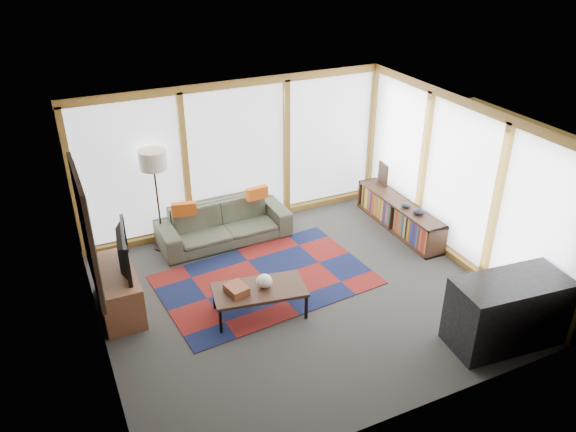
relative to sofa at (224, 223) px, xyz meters
name	(u,v)px	position (x,y,z in m)	size (l,w,h in m)	color
ground	(300,294)	(0.47, -1.95, -0.32)	(5.50, 5.50, 0.00)	#333330
room_envelope	(314,178)	(0.97, -1.39, 1.22)	(5.52, 5.02, 2.62)	#423630
rug	(266,280)	(0.16, -1.42, -0.31)	(3.11, 2.00, 0.01)	maroon
sofa	(224,223)	(0.00, 0.00, 0.00)	(2.20, 0.86, 0.64)	#3D3F2F
pillow_left	(184,209)	(-0.66, -0.04, 0.43)	(0.40, 0.12, 0.22)	#C55414
pillow_right	(257,193)	(0.63, 0.03, 0.42)	(0.38, 0.11, 0.21)	#C55414
floor_lamp	(158,201)	(-1.01, 0.20, 0.54)	(0.43, 0.43, 1.73)	#30221A
coffee_table	(260,301)	(-0.23, -2.13, -0.11)	(1.25, 0.63, 0.42)	black
book_stack	(237,289)	(-0.53, -2.08, 0.15)	(0.24, 0.31, 0.10)	brown
vase	(264,281)	(-0.14, -2.12, 0.19)	(0.22, 0.22, 0.19)	silver
bookshelf	(399,216)	(2.90, -0.93, -0.06)	(0.39, 2.12, 0.53)	black
bowl_a	(419,211)	(2.92, -1.43, 0.26)	(0.20, 0.20, 0.10)	black
bowl_b	(406,205)	(2.86, -1.14, 0.25)	(0.16, 0.16, 0.08)	black
shelf_picture	(383,174)	(3.03, -0.17, 0.41)	(0.04, 0.31, 0.41)	black
tv_console	(118,290)	(-1.97, -1.20, -0.01)	(0.52, 1.25, 0.62)	brown
television	(118,251)	(-1.87, -1.17, 0.59)	(1.00, 0.13, 0.58)	black
bar_counter	(507,311)	(2.41, -3.97, 0.14)	(1.46, 0.68, 0.92)	black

